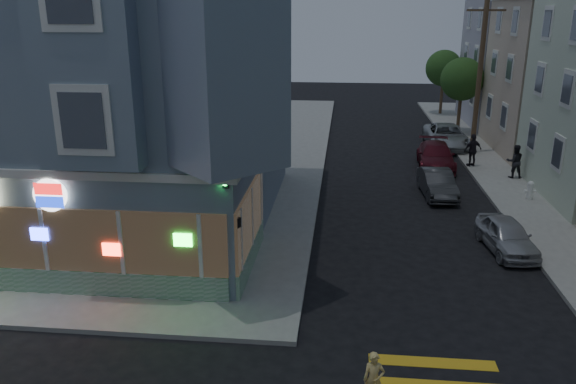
% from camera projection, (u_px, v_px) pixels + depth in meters
% --- Properties ---
extents(sidewalk_nw, '(33.00, 42.00, 0.15)m').
position_uv_depth(sidewalk_nw, '(72.00, 147.00, 36.37)').
color(sidewalk_nw, gray).
rests_on(sidewalk_nw, ground).
extents(corner_building, '(14.60, 14.60, 11.40)m').
position_uv_depth(corner_building, '(93.00, 81.00, 22.50)').
color(corner_building, slate).
rests_on(corner_building, sidewalk_nw).
extents(row_house_d, '(12.00, 8.60, 10.50)m').
position_uv_depth(row_house_d, '(554.00, 54.00, 41.94)').
color(row_house_d, gray).
rests_on(row_house_d, sidewalk_ne).
extents(utility_pole, '(2.20, 0.30, 9.00)m').
position_uv_depth(utility_pole, '(479.00, 76.00, 33.39)').
color(utility_pole, '#4C3826').
rests_on(utility_pole, sidewalk_ne).
extents(street_tree_near, '(3.00, 3.00, 5.30)m').
position_uv_depth(street_tree_near, '(462.00, 79.00, 39.31)').
color(street_tree_near, '#4C3826').
rests_on(street_tree_near, sidewalk_ne).
extents(street_tree_far, '(3.00, 3.00, 5.30)m').
position_uv_depth(street_tree_far, '(444.00, 68.00, 46.88)').
color(street_tree_far, '#4C3826').
rests_on(street_tree_far, sidewalk_ne).
extents(running_child, '(0.49, 0.33, 1.32)m').
position_uv_depth(running_child, '(374.00, 379.00, 12.54)').
color(running_child, '#D6BC6D').
rests_on(running_child, ground).
extents(pedestrian_a, '(0.87, 0.68, 1.75)m').
position_uv_depth(pedestrian_a, '(515.00, 161.00, 29.27)').
color(pedestrian_a, black).
rests_on(pedestrian_a, sidewalk_ne).
extents(pedestrian_b, '(1.16, 0.82, 1.83)m').
position_uv_depth(pedestrian_b, '(473.00, 150.00, 31.46)').
color(pedestrian_b, black).
rests_on(pedestrian_b, sidewalk_ne).
extents(parked_car_a, '(1.85, 3.73, 1.22)m').
position_uv_depth(parked_car_a, '(507.00, 236.00, 20.70)').
color(parked_car_a, '#ACAEB4').
rests_on(parked_car_a, ground).
extents(parked_car_b, '(1.57, 3.91, 1.26)m').
position_uv_depth(parked_car_b, '(437.00, 184.00, 26.85)').
color(parked_car_b, '#343538').
rests_on(parked_car_b, ground).
extents(parked_car_c, '(2.25, 4.92, 1.40)m').
position_uv_depth(parked_car_c, '(436.00, 156.00, 31.69)').
color(parked_car_c, '#54131E').
rests_on(parked_car_c, ground).
extents(parked_car_d, '(2.51, 5.38, 1.49)m').
position_uv_depth(parked_car_d, '(446.00, 136.00, 36.46)').
color(parked_car_d, '#AAB0B5').
rests_on(parked_car_d, ground).
extents(traffic_signal, '(0.58, 0.51, 4.56)m').
position_uv_depth(traffic_signal, '(228.00, 203.00, 16.20)').
color(traffic_signal, black).
rests_on(traffic_signal, sidewalk_nw).
extents(fire_hydrant, '(0.51, 0.29, 0.88)m').
position_uv_depth(fire_hydrant, '(530.00, 190.00, 26.00)').
color(fire_hydrant, white).
rests_on(fire_hydrant, sidewalk_ne).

